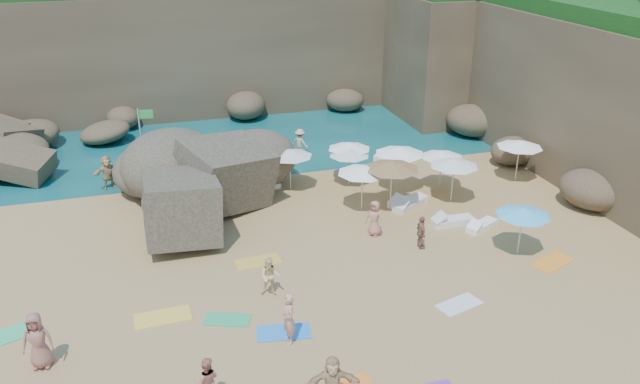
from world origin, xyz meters
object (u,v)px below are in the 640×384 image
object	(u,v)px
person_stand_3	(421,233)
person_stand_5	(108,172)
parasol_0	(400,150)
parasol_1	(349,152)
person_stand_4	(375,218)
rock_outcrop	(237,205)
person_stand_1	(207,381)
lounger_0	(264,187)
person_stand_2	(300,143)
parasol_2	(349,146)
person_stand_6	(289,319)
flag_pole	(143,135)

from	to	relation	value
person_stand_3	person_stand_5	distance (m)	16.12
person_stand_3	parasol_0	bearing A→B (deg)	-7.53
parasol_1	person_stand_4	size ratio (longest dim) A/B	1.29
rock_outcrop	person_stand_3	size ratio (longest dim) A/B	5.56
rock_outcrop	person_stand_1	size ratio (longest dim) A/B	5.37
rock_outcrop	person_stand_3	xyz separation A→B (m)	(6.59, -6.33, 0.72)
lounger_0	person_stand_2	world-z (taller)	person_stand_2
person_stand_4	person_stand_1	bearing A→B (deg)	-82.52
lounger_0	person_stand_5	bearing A→B (deg)	145.00
parasol_1	person_stand_1	world-z (taller)	parasol_1
person_stand_1	lounger_0	bearing A→B (deg)	-97.31
parasol_1	parasol_2	world-z (taller)	parasol_2
parasol_0	person_stand_2	size ratio (longest dim) A/B	1.54
lounger_0	parasol_0	bearing A→B (deg)	-33.76
lounger_0	person_stand_3	distance (m)	9.22
parasol_2	person_stand_6	size ratio (longest dim) A/B	1.24
person_stand_6	person_stand_5	bearing A→B (deg)	-162.46
parasol_1	person_stand_6	world-z (taller)	parasol_1
rock_outcrop	person_stand_3	world-z (taller)	rock_outcrop
rock_outcrop	lounger_0	distance (m)	2.17
person_stand_1	person_stand_6	size ratio (longest dim) A/B	0.84
person_stand_1	person_stand_4	size ratio (longest dim) A/B	0.94
lounger_0	person_stand_5	distance (m)	7.91
parasol_2	rock_outcrop	bearing A→B (deg)	-167.27
flag_pole	parasol_0	world-z (taller)	flag_pole
person_stand_2	person_stand_4	xyz separation A→B (m)	(0.57, -10.26, -0.01)
rock_outcrop	parasol_0	bearing A→B (deg)	-3.99
flag_pole	lounger_0	distance (m)	6.67
person_stand_1	person_stand_2	size ratio (longest dim) A/B	0.93
parasol_2	lounger_0	size ratio (longest dim) A/B	1.35
rock_outcrop	person_stand_5	world-z (taller)	person_stand_5
parasol_0	parasol_2	world-z (taller)	parasol_0
person_stand_1	rock_outcrop	bearing A→B (deg)	-92.47
parasol_1	person_stand_6	bearing A→B (deg)	-117.48
flag_pole	lounger_0	size ratio (longest dim) A/B	2.38
parasol_0	person_stand_1	bearing A→B (deg)	-131.91
flag_pole	parasol_0	xyz separation A→B (m)	(11.94, -4.87, -0.34)
person_stand_6	flag_pole	bearing A→B (deg)	-169.61
parasol_1	person_stand_3	distance (m)	7.20
flag_pole	person_stand_1	distance (m)	17.24
rock_outcrop	person_stand_6	world-z (taller)	person_stand_6
parasol_1	lounger_0	world-z (taller)	parasol_1
person_stand_3	person_stand_5	size ratio (longest dim) A/B	0.84
person_stand_5	person_stand_6	size ratio (longest dim) A/B	0.97
parasol_1	person_stand_3	xyz separation A→B (m)	(0.70, -7.09, -1.06)
flag_pole	parasol_2	world-z (taller)	flag_pole
rock_outcrop	lounger_0	size ratio (longest dim) A/B	4.93
parasol_2	parasol_0	bearing A→B (deg)	-44.96
parasol_2	person_stand_6	world-z (taller)	parasol_2
person_stand_4	person_stand_3	bearing A→B (deg)	2.85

